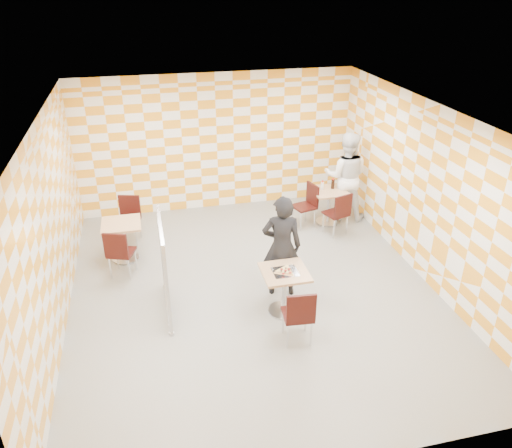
{
  "coord_description": "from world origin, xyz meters",
  "views": [
    {
      "loc": [
        -1.56,
        -6.87,
        4.87
      ],
      "look_at": [
        0.1,
        0.2,
        1.15
      ],
      "focal_mm": 35.0,
      "sensor_mm": 36.0,
      "label": 1
    }
  ],
  "objects_px": {
    "sport_bottle": "(322,185)",
    "soda_bottle": "(333,184)",
    "man_white": "(346,176)",
    "second_table": "(329,201)",
    "chair_empty_far": "(129,215)",
    "chair_main_front": "(299,313)",
    "chair_second_front": "(339,211)",
    "man_dark": "(282,246)",
    "chair_second_side": "(308,202)",
    "chair_empty_near": "(119,250)",
    "empty_table": "(123,235)",
    "main_table": "(284,284)",
    "partition": "(164,267)"
  },
  "relations": [
    {
      "from": "man_dark",
      "to": "sport_bottle",
      "type": "height_order",
      "value": "man_dark"
    },
    {
      "from": "partition",
      "to": "soda_bottle",
      "type": "distance_m",
      "value": 4.39
    },
    {
      "from": "second_table",
      "to": "sport_bottle",
      "type": "xyz_separation_m",
      "value": [
        -0.14,
        0.08,
        0.33
      ]
    },
    {
      "from": "man_dark",
      "to": "chair_main_front",
      "type": "bearing_deg",
      "value": 98.93
    },
    {
      "from": "chair_main_front",
      "to": "chair_second_front",
      "type": "bearing_deg",
      "value": 59.16
    },
    {
      "from": "chair_second_front",
      "to": "chair_second_side",
      "type": "xyz_separation_m",
      "value": [
        -0.47,
        0.57,
        0.0
      ]
    },
    {
      "from": "chair_empty_near",
      "to": "soda_bottle",
      "type": "distance_m",
      "value": 4.58
    },
    {
      "from": "chair_empty_far",
      "to": "empty_table",
      "type": "bearing_deg",
      "value": -99.94
    },
    {
      "from": "chair_second_front",
      "to": "soda_bottle",
      "type": "xyz_separation_m",
      "value": [
        0.1,
        0.66,
        0.31
      ]
    },
    {
      "from": "man_white",
      "to": "sport_bottle",
      "type": "xyz_separation_m",
      "value": [
        -0.56,
        -0.1,
        -0.12
      ]
    },
    {
      "from": "chair_empty_far",
      "to": "sport_bottle",
      "type": "distance_m",
      "value": 3.99
    },
    {
      "from": "main_table",
      "to": "chair_second_front",
      "type": "xyz_separation_m",
      "value": [
        1.78,
        2.21,
        0.04
      ]
    },
    {
      "from": "chair_second_side",
      "to": "man_white",
      "type": "distance_m",
      "value": 1.01
    },
    {
      "from": "chair_empty_near",
      "to": "main_table",
      "type": "bearing_deg",
      "value": -32.52
    },
    {
      "from": "empty_table",
      "to": "soda_bottle",
      "type": "bearing_deg",
      "value": 8.21
    },
    {
      "from": "partition",
      "to": "sport_bottle",
      "type": "xyz_separation_m",
      "value": [
        3.44,
        2.42,
        0.05
      ]
    },
    {
      "from": "second_table",
      "to": "chair_empty_far",
      "type": "height_order",
      "value": "chair_empty_far"
    },
    {
      "from": "sport_bottle",
      "to": "soda_bottle",
      "type": "height_order",
      "value": "soda_bottle"
    },
    {
      "from": "chair_second_side",
      "to": "man_white",
      "type": "bearing_deg",
      "value": 13.17
    },
    {
      "from": "main_table",
      "to": "chair_second_side",
      "type": "xyz_separation_m",
      "value": [
        1.31,
        2.78,
        0.04
      ]
    },
    {
      "from": "main_table",
      "to": "chair_main_front",
      "type": "distance_m",
      "value": 0.8
    },
    {
      "from": "chair_second_side",
      "to": "partition",
      "type": "xyz_separation_m",
      "value": [
        -3.1,
        -2.31,
        0.25
      ]
    },
    {
      "from": "second_table",
      "to": "chair_empty_far",
      "type": "bearing_deg",
      "value": 177.47
    },
    {
      "from": "chair_main_front",
      "to": "chair_second_side",
      "type": "bearing_deg",
      "value": 69.65
    },
    {
      "from": "empty_table",
      "to": "sport_bottle",
      "type": "distance_m",
      "value": 4.17
    },
    {
      "from": "chair_empty_far",
      "to": "chair_empty_near",
      "type": "bearing_deg",
      "value": -97.52
    },
    {
      "from": "empty_table",
      "to": "sport_bottle",
      "type": "height_order",
      "value": "sport_bottle"
    },
    {
      "from": "chair_second_side",
      "to": "sport_bottle",
      "type": "xyz_separation_m",
      "value": [
        0.34,
        0.11,
        0.29
      ]
    },
    {
      "from": "partition",
      "to": "sport_bottle",
      "type": "height_order",
      "value": "partition"
    },
    {
      "from": "empty_table",
      "to": "chair_empty_near",
      "type": "height_order",
      "value": "chair_empty_near"
    },
    {
      "from": "chair_main_front",
      "to": "sport_bottle",
      "type": "relative_size",
      "value": 4.62
    },
    {
      "from": "main_table",
      "to": "partition",
      "type": "bearing_deg",
      "value": 165.4
    },
    {
      "from": "chair_empty_far",
      "to": "man_white",
      "type": "distance_m",
      "value": 4.55
    },
    {
      "from": "man_white",
      "to": "man_dark",
      "type": "bearing_deg",
      "value": 72.43
    },
    {
      "from": "soda_bottle",
      "to": "chair_main_front",
      "type": "bearing_deg",
      "value": -117.28
    },
    {
      "from": "second_table",
      "to": "sport_bottle",
      "type": "height_order",
      "value": "sport_bottle"
    },
    {
      "from": "empty_table",
      "to": "partition",
      "type": "distance_m",
      "value": 1.92
    },
    {
      "from": "chair_main_front",
      "to": "partition",
      "type": "height_order",
      "value": "partition"
    },
    {
      "from": "chair_empty_far",
      "to": "soda_bottle",
      "type": "xyz_separation_m",
      "value": [
        4.2,
        -0.11,
        0.31
      ]
    },
    {
      "from": "soda_bottle",
      "to": "chair_second_side",
      "type": "bearing_deg",
      "value": -170.58
    },
    {
      "from": "partition",
      "to": "chair_empty_near",
      "type": "bearing_deg",
      "value": 122.34
    },
    {
      "from": "second_table",
      "to": "partition",
      "type": "height_order",
      "value": "partition"
    },
    {
      "from": "man_white",
      "to": "sport_bottle",
      "type": "height_order",
      "value": "man_white"
    },
    {
      "from": "main_table",
      "to": "empty_table",
      "type": "relative_size",
      "value": 1.0
    },
    {
      "from": "man_dark",
      "to": "main_table",
      "type": "bearing_deg",
      "value": 93.35
    },
    {
      "from": "chair_main_front",
      "to": "man_white",
      "type": "bearing_deg",
      "value": 59.6
    },
    {
      "from": "empty_table",
      "to": "chair_second_side",
      "type": "height_order",
      "value": "chair_second_side"
    },
    {
      "from": "sport_bottle",
      "to": "soda_bottle",
      "type": "distance_m",
      "value": 0.23
    },
    {
      "from": "main_table",
      "to": "chair_second_side",
      "type": "distance_m",
      "value": 3.07
    },
    {
      "from": "main_table",
      "to": "man_dark",
      "type": "bearing_deg",
      "value": 79.63
    }
  ]
}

